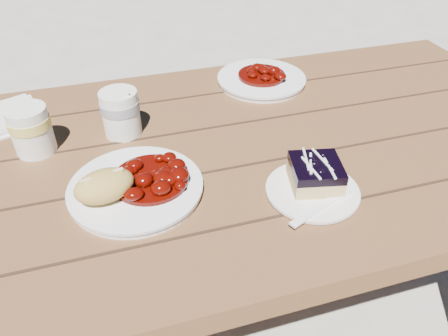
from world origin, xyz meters
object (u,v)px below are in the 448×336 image
object	(u,v)px
coffee_cup	(121,113)
blueberry_cake	(316,173)
picnic_table	(153,215)
dessert_plate	(312,192)
second_plate	(261,80)
main_plate	(136,189)
bread_roll	(104,186)
second_cup	(31,130)

from	to	relation	value
coffee_cup	blueberry_cake	bearing A→B (deg)	-42.58
picnic_table	dessert_plate	distance (m)	0.39
dessert_plate	second_plate	world-z (taller)	second_plate
blueberry_cake	coffee_cup	distance (m)	0.45
blueberry_cake	second_plate	size ratio (longest dim) A/B	0.47
picnic_table	blueberry_cake	size ratio (longest dim) A/B	18.19
main_plate	dessert_plate	bearing A→B (deg)	-17.60
bread_roll	second_plate	distance (m)	0.59
picnic_table	second_cup	xyz separation A→B (m)	(-0.22, 0.10, 0.21)
picnic_table	second_cup	bearing A→B (deg)	155.35
dessert_plate	blueberry_cake	xyz separation A→B (m)	(0.01, 0.01, 0.03)
second_cup	dessert_plate	bearing A→B (deg)	-30.69
second_plate	coffee_cup	bearing A→B (deg)	-159.39
main_plate	dessert_plate	xyz separation A→B (m)	(0.32, -0.10, -0.00)
main_plate	blueberry_cake	distance (m)	0.34
main_plate	blueberry_cake	size ratio (longest dim) A/B	2.28
blueberry_cake	picnic_table	bearing A→B (deg)	160.30
picnic_table	second_cup	distance (m)	0.32
picnic_table	second_plate	size ratio (longest dim) A/B	8.48
bread_roll	picnic_table	bearing A→B (deg)	53.57
bread_roll	second_plate	xyz separation A→B (m)	(0.45, 0.38, -0.04)
picnic_table	second_cup	size ratio (longest dim) A/B	19.21
second_plate	blueberry_cake	bearing A→B (deg)	-97.76
second_cup	picnic_table	bearing A→B (deg)	-24.65
dessert_plate	coffee_cup	distance (m)	0.45
main_plate	blueberry_cake	xyz separation A→B (m)	(0.33, -0.09, 0.03)
dessert_plate	second_cup	world-z (taller)	second_cup
blueberry_cake	second_cup	size ratio (longest dim) A/B	1.06
bread_roll	coffee_cup	bearing A→B (deg)	76.76
dessert_plate	second_plate	distance (m)	0.47
bread_roll	second_cup	size ratio (longest dim) A/B	1.06
dessert_plate	blueberry_cake	distance (m)	0.04
picnic_table	coffee_cup	size ratio (longest dim) A/B	19.21
bread_roll	dessert_plate	size ratio (longest dim) A/B	0.64
picnic_table	main_plate	size ratio (longest dim) A/B	7.97
picnic_table	blueberry_cake	xyz separation A→B (m)	(0.30, -0.19, 0.20)
coffee_cup	dessert_plate	bearing A→B (deg)	-44.84
second_plate	picnic_table	bearing A→B (deg)	-143.61
dessert_plate	blueberry_cake	world-z (taller)	blueberry_cake
bread_roll	second_cup	world-z (taller)	second_cup
picnic_table	main_plate	xyz separation A→B (m)	(-0.03, -0.10, 0.17)
picnic_table	bread_roll	size ratio (longest dim) A/B	18.21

